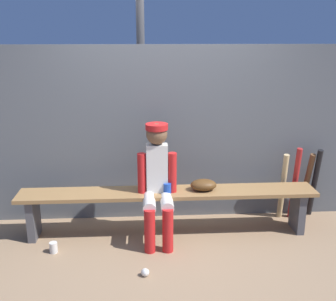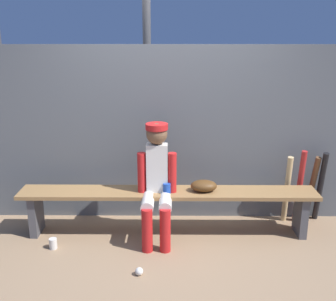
{
  "view_description": "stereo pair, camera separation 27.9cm",
  "coord_description": "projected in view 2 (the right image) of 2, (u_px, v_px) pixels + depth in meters",
  "views": [
    {
      "loc": [
        -0.25,
        -4.04,
        2.13
      ],
      "look_at": [
        0.0,
        0.0,
        0.95
      ],
      "focal_mm": 43.51,
      "sensor_mm": 36.0,
      "label": 1
    },
    {
      "loc": [
        0.03,
        -4.04,
        2.13
      ],
      "look_at": [
        0.0,
        0.0,
        0.95
      ],
      "focal_mm": 43.51,
      "sensor_mm": 36.0,
      "label": 2
    }
  ],
  "objects": [
    {
      "name": "bat_aluminum_red",
      "position": [
        299.0,
        187.0,
        4.62
      ],
      "size": [
        0.09,
        0.15,
        0.87
      ],
      "primitive_type": "cylinder",
      "rotation": [
        0.09,
        0.0,
        0.18
      ],
      "color": "#B22323",
      "rests_on": "ground_plane"
    },
    {
      "name": "bat_aluminum_black",
      "position": [
        320.0,
        187.0,
        4.64
      ],
      "size": [
        0.07,
        0.22,
        0.86
      ],
      "primitive_type": "cylinder",
      "rotation": [
        0.18,
        0.0,
        -0.02
      ],
      "color": "black",
      "rests_on": "ground_plane"
    },
    {
      "name": "player_seated",
      "position": [
        157.0,
        179.0,
        4.18
      ],
      "size": [
        0.41,
        0.55,
        1.23
      ],
      "color": "silver",
      "rests_on": "ground_plane"
    },
    {
      "name": "cup_on_ground",
      "position": [
        53.0,
        244.0,
        4.14
      ],
      "size": [
        0.08,
        0.08,
        0.11
      ],
      "primitive_type": "cylinder",
      "color": "silver",
      "rests_on": "ground_plane"
    },
    {
      "name": "ground_plane",
      "position": [
        168.0,
        233.0,
        4.48
      ],
      "size": [
        30.0,
        30.0,
        0.0
      ],
      "primitive_type": "plane",
      "color": "#937556"
    },
    {
      "name": "bat_wood_dark",
      "position": [
        311.0,
        188.0,
        4.67
      ],
      "size": [
        0.11,
        0.23,
        0.8
      ],
      "primitive_type": "cylinder",
      "rotation": [
        0.2,
        0.0,
        0.2
      ],
      "color": "brown",
      "rests_on": "ground_plane"
    },
    {
      "name": "cup_on_bench",
      "position": [
        167.0,
        188.0,
        4.26
      ],
      "size": [
        0.08,
        0.08,
        0.11
      ],
      "primitive_type": "cylinder",
      "color": "#1E47AD",
      "rests_on": "dugout_bench"
    },
    {
      "name": "bat_wood_natural",
      "position": [
        287.0,
        189.0,
        4.64
      ],
      "size": [
        0.07,
        0.16,
        0.81
      ],
      "primitive_type": "cylinder",
      "rotation": [
        0.12,
        0.0,
        -0.05
      ],
      "color": "tan",
      "rests_on": "ground_plane"
    },
    {
      "name": "baseball",
      "position": [
        139.0,
        271.0,
        3.69
      ],
      "size": [
        0.07,
        0.07,
        0.07
      ],
      "primitive_type": "sphere",
      "color": "white",
      "rests_on": "ground_plane"
    },
    {
      "name": "chainlink_fence",
      "position": [
        168.0,
        135.0,
        4.63
      ],
      "size": [
        5.27,
        0.03,
        2.0
      ],
      "primitive_type": "cube",
      "color": "#595E63",
      "rests_on": "ground_plane"
    },
    {
      "name": "baseball_glove",
      "position": [
        204.0,
        186.0,
        4.32
      ],
      "size": [
        0.28,
        0.2,
        0.12
      ],
      "primitive_type": "ellipsoid",
      "color": "#593819",
      "rests_on": "dugout_bench"
    },
    {
      "name": "dugout_bench",
      "position": [
        168.0,
        199.0,
        4.37
      ],
      "size": [
        3.18,
        0.36,
        0.5
      ],
      "color": "olive",
      "rests_on": "ground_plane"
    }
  ]
}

